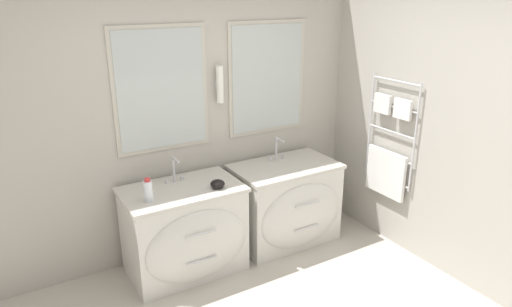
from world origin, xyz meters
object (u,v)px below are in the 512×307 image
vanity_left (186,231)px  amenity_bowl (218,184)px  toiletry_bottle (148,191)px  vanity_right (287,204)px

vanity_left → amenity_bowl: 0.52m
vanity_left → amenity_bowl: size_ratio=8.10×
vanity_left → amenity_bowl: bearing=-23.2°
vanity_left → toiletry_bottle: bearing=-168.9°
vanity_left → vanity_right: (1.06, 0.00, 0.00)m
vanity_left → toiletry_bottle: size_ratio=5.17×
vanity_left → vanity_right: size_ratio=1.00×
vanity_right → toiletry_bottle: size_ratio=5.17×
vanity_left → vanity_right: bearing=0.0°
toiletry_bottle → vanity_left: bearing=11.1°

